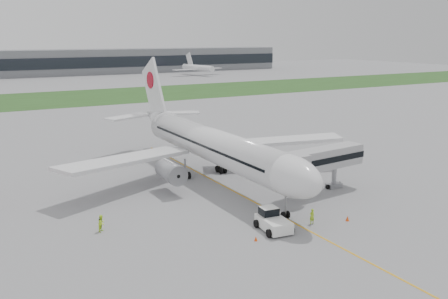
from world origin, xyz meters
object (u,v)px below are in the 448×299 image
jet_bridge (320,160)px  ground_crew_near (312,216)px  pushback_tug (272,220)px  airliner (209,143)px

jet_bridge → ground_crew_near: (-8.38, -8.79, -3.92)m
pushback_tug → ground_crew_near: 5.17m
airliner → jet_bridge: bearing=-54.5°
jet_bridge → ground_crew_near: jet_bridge is taller
airliner → pushback_tug: 22.76m
pushback_tug → jet_bridge: size_ratio=0.35×
airliner → jet_bridge: airliner is taller
pushback_tug → ground_crew_near: size_ratio=2.66×
ground_crew_near → airliner: bearing=-84.0°
pushback_tug → jet_bridge: bearing=37.1°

